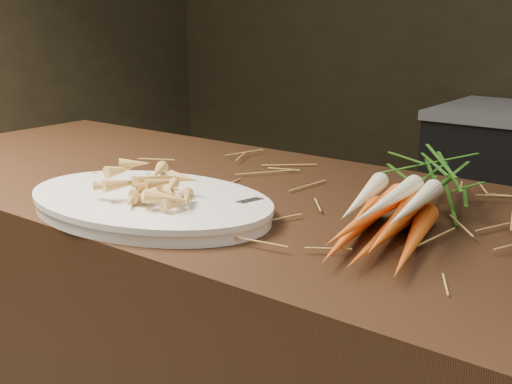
% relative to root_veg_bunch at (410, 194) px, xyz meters
% --- Properties ---
extents(straw_bedding, '(1.40, 0.60, 0.02)m').
position_rel_root_veg_bunch_xyz_m(straw_bedding, '(-0.05, -0.03, -0.04)').
color(straw_bedding, olive).
rests_on(straw_bedding, main_counter).
extents(root_veg_bunch, '(0.24, 0.52, 0.09)m').
position_rel_root_veg_bunch_xyz_m(root_veg_bunch, '(0.00, 0.00, 0.00)').
color(root_veg_bunch, '#CD541F').
rests_on(root_veg_bunch, main_counter).
extents(serving_platter, '(0.48, 0.34, 0.02)m').
position_rel_root_veg_bunch_xyz_m(serving_platter, '(-0.37, -0.23, -0.03)').
color(serving_platter, white).
rests_on(serving_platter, main_counter).
extents(roasted_veg_heap, '(0.24, 0.18, 0.05)m').
position_rel_root_veg_bunch_xyz_m(roasted_veg_heap, '(-0.37, -0.23, 0.00)').
color(roasted_veg_heap, '#B77A34').
rests_on(roasted_veg_heap, serving_platter).
extents(serving_fork, '(0.06, 0.17, 0.00)m').
position_rel_root_veg_bunch_xyz_m(serving_fork, '(-0.21, -0.23, -0.02)').
color(serving_fork, silver).
rests_on(serving_fork, serving_platter).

